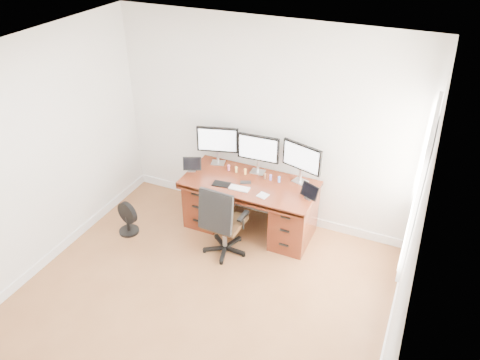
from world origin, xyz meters
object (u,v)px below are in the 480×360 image
at_px(desk, 250,203).
at_px(office_chair, 223,232).
at_px(keyboard, 239,188).
at_px(monitor_center, 258,149).
at_px(floor_fan, 127,219).

bearing_deg(desk, office_chair, -100.25).
bearing_deg(keyboard, monitor_center, 80.09).
height_order(floor_fan, keyboard, keyboard).
bearing_deg(office_chair, floor_fan, -171.35).
distance_m(monitor_center, keyboard, 0.57).
xyz_separation_m(desk, monitor_center, (0.00, 0.24, 0.68)).
height_order(monitor_center, keyboard, monitor_center).
bearing_deg(monitor_center, office_chair, -100.30).
height_order(office_chair, floor_fan, office_chair).
xyz_separation_m(desk, office_chair, (-0.11, -0.60, -0.08)).
distance_m(office_chair, floor_fan, 1.34).
xyz_separation_m(floor_fan, keyboard, (1.38, 0.52, 0.54)).
xyz_separation_m(office_chair, monitor_center, (0.11, 0.84, 0.76)).
relative_size(desk, floor_fan, 3.72).
distance_m(floor_fan, keyboard, 1.57).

